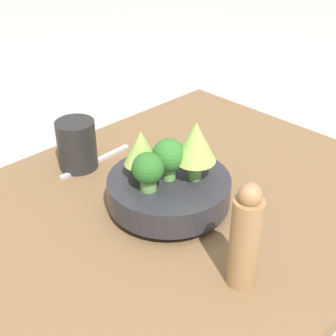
{
  "coord_description": "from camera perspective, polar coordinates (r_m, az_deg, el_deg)",
  "views": [
    {
      "loc": [
        0.46,
        0.49,
        0.54
      ],
      "look_at": [
        -0.02,
        -0.0,
        0.12
      ],
      "focal_mm": 50.0,
      "sensor_mm": 36.0,
      "label": 1
    }
  ],
  "objects": [
    {
      "name": "romanesco_piece_far",
      "position": [
        0.78,
        3.4,
        3.03
      ],
      "size": [
        0.07,
        0.07,
        0.11
      ],
      "color": "#609347",
      "rests_on": "bowl"
    },
    {
      "name": "table",
      "position": [
        0.85,
        -0.82,
        -6.32
      ],
      "size": [
        0.94,
        0.68,
        0.04
      ],
      "color": "brown",
      "rests_on": "ground_plane"
    },
    {
      "name": "bowl",
      "position": [
        0.83,
        0.0,
        -2.67
      ],
      "size": [
        0.22,
        0.22,
        0.06
      ],
      "color": "#28282D",
      "rests_on": "table"
    },
    {
      "name": "broccoli_floret_right",
      "position": [
        0.76,
        -2.27,
        -0.31
      ],
      "size": [
        0.05,
        0.05,
        0.07
      ],
      "color": "#609347",
      "rests_on": "bowl"
    },
    {
      "name": "ground_plane",
      "position": [
        0.86,
        -0.81,
        -7.32
      ],
      "size": [
        6.0,
        6.0,
        0.0
      ],
      "primitive_type": "plane",
      "color": "#ADA89E"
    },
    {
      "name": "pepper_mill",
      "position": [
        0.66,
        9.4,
        -8.44
      ],
      "size": [
        0.04,
        0.04,
        0.17
      ],
      "color": "#997047",
      "rests_on": "table"
    },
    {
      "name": "fork",
      "position": [
        0.99,
        -8.8,
        0.82
      ],
      "size": [
        0.18,
        0.02,
        0.01
      ],
      "color": "#B2B2B7",
      "rests_on": "table"
    },
    {
      "name": "broccoli_floret_center",
      "position": [
        0.79,
        0.0,
        1.51
      ],
      "size": [
        0.06,
        0.06,
        0.08
      ],
      "color": "#6BA34C",
      "rests_on": "bowl"
    },
    {
      "name": "romanesco_piece_near",
      "position": [
        0.79,
        -3.28,
        2.39
      ],
      "size": [
        0.06,
        0.06,
        0.09
      ],
      "color": "#6BA34C",
      "rests_on": "bowl"
    },
    {
      "name": "cup",
      "position": [
        0.96,
        -11.05,
        2.8
      ],
      "size": [
        0.08,
        0.08,
        0.1
      ],
      "color": "black",
      "rests_on": "table"
    }
  ]
}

